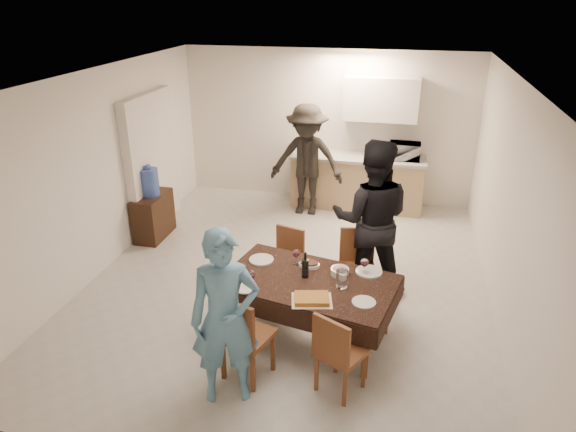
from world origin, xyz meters
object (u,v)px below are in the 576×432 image
wine_bottle (305,265)px  person_far (371,220)px  water_jug (149,182)px  water_pitcher (342,278)px  savoury_tart (312,299)px  microwave (405,151)px  dining_table (309,283)px  person_near (225,318)px  console (153,216)px  person_kitchen (307,160)px

wine_bottle → person_far: person_far is taller
water_jug → water_pitcher: (3.09, -1.94, -0.10)m
savoury_tart → microwave: microwave is taller
dining_table → savoury_tart: (0.10, -0.38, 0.06)m
water_pitcher → person_far: bearing=79.7°
dining_table → microwave: 3.88m
savoury_tart → person_near: size_ratio=0.23×
water_jug → savoury_tart: 3.64m
console → wine_bottle: wine_bottle is taller
microwave → wine_bottle: bearing=75.8°
microwave → person_far: (-0.34, -2.71, -0.07)m
dining_table → person_far: bearing=74.3°
savoury_tart → microwave: size_ratio=0.78×
microwave → dining_table: bearing=76.7°
savoury_tart → microwave: (0.79, 4.14, 0.33)m
water_jug → dining_table: bearing=-34.5°
console → water_pitcher: 3.68m
dining_table → water_pitcher: (0.35, -0.05, 0.13)m
console → savoury_tart: 3.66m
person_far → dining_table: bearing=59.3°
dining_table → person_near: person_near is taller
person_near → person_far: person_far is taller
wine_bottle → person_kitchen: bearing=100.7°
water_jug → wine_bottle: (2.69, -1.84, -0.04)m
console → microwave: (3.63, 1.87, 0.71)m
person_far → person_kitchen: 2.57m
water_jug → person_near: size_ratio=0.24×
wine_bottle → person_far: (0.60, 1.00, 0.14)m
dining_table → console: 3.35m
wine_bottle → water_pitcher: bearing=-14.0°
savoury_tart → person_kitchen: bearing=101.7°
wine_bottle → water_jug: bearing=145.7°
console → person_kitchen: (2.08, 1.42, 0.58)m
wine_bottle → person_kitchen: person_kitchen is taller
water_pitcher → microwave: bearing=82.0°
console → water_jug: 0.54m
dining_table → water_pitcher: bearing=3.8°
microwave → person_near: size_ratio=0.30×
dining_table → person_near: bearing=-105.7°
wine_bottle → person_near: size_ratio=0.17×
wine_bottle → console: bearing=145.7°
person_kitchen → microwave: bearing=16.2°
person_far → water_pitcher: bearing=76.6°
person_near → person_kitchen: (-0.11, 4.36, 0.08)m
console → savoury_tart: size_ratio=1.87×
savoury_tart → person_far: size_ratio=0.20×
console → water_jug: water_jug is taller
water_jug → wine_bottle: size_ratio=1.40×
savoury_tart → person_near: person_near is taller
water_pitcher → savoury_tart: (-0.25, -0.33, -0.07)m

